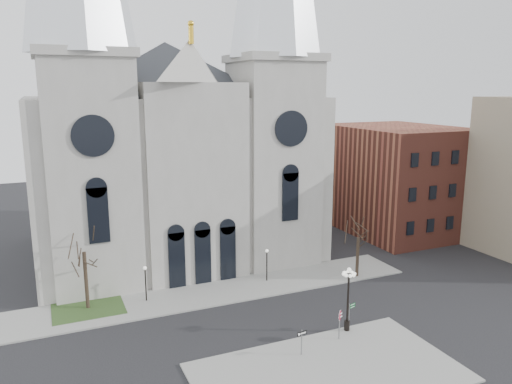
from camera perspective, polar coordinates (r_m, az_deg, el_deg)
name	(u,v)px	position (r m, az deg, el deg)	size (l,w,h in m)	color
ground	(258,348)	(38.95, 0.25, -17.39)	(160.00, 160.00, 0.00)	black
sidewalk_near	(328,373)	(36.33, 8.25, -19.74)	(18.00, 10.00, 0.14)	gray
sidewalk_far	(211,293)	(48.16, -5.13, -11.37)	(40.00, 6.00, 0.14)	gray
grass_patch	(88,308)	(47.16, -18.63, -12.48)	(6.00, 5.00, 0.18)	#2A481F
cathedral	(173,93)	(55.67, -9.44, 11.14)	(33.00, 26.66, 54.00)	#9E9B93
bg_building_brick	(396,178)	(69.81, 15.71, 1.50)	(14.00, 18.00, 14.00)	brown
tree_left	(84,248)	(45.23, -19.09, -6.11)	(3.20, 3.20, 7.50)	black
tree_right	(358,235)	(51.42, 11.63, -4.84)	(3.20, 3.20, 6.00)	black
ped_lamp_left	(145,278)	(46.40, -12.53, -9.53)	(0.32, 0.32, 3.26)	black
ped_lamp_right	(267,260)	(49.82, 1.25, -7.73)	(0.32, 0.32, 3.26)	black
stop_sign	(340,318)	(39.58, 9.53, -14.04)	(0.80, 0.36, 2.39)	slate
globe_lamp	(348,291)	(40.35, 10.50, -11.09)	(1.46, 1.46, 5.24)	black
one_way_sign	(302,338)	(37.35, 5.25, -16.25)	(0.84, 0.17, 1.93)	slate
street_name_sign	(350,314)	(41.29, 10.65, -13.56)	(0.69, 0.23, 2.21)	slate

